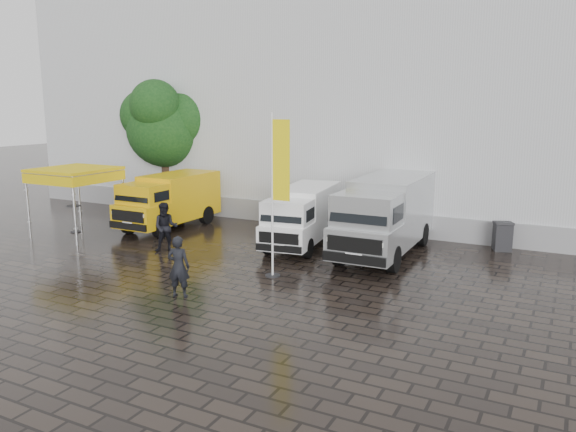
% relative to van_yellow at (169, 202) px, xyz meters
% --- Properties ---
extents(ground, '(120.00, 120.00, 0.00)m').
position_rel_van_yellow_xyz_m(ground, '(8.15, -4.59, -1.22)').
color(ground, black).
rests_on(ground, ground).
extents(exhibition_hall, '(44.00, 16.00, 12.00)m').
position_rel_van_yellow_xyz_m(exhibition_hall, '(10.15, 11.41, 4.78)').
color(exhibition_hall, silver).
rests_on(exhibition_hall, ground).
extents(hall_plinth, '(44.00, 0.15, 1.00)m').
position_rel_van_yellow_xyz_m(hall_plinth, '(10.15, 3.36, -0.72)').
color(hall_plinth, gray).
rests_on(hall_plinth, ground).
extents(van_yellow, '(2.08, 5.29, 2.43)m').
position_rel_van_yellow_xyz_m(van_yellow, '(0.00, 0.00, 0.00)').
color(van_yellow, '#DDA80B').
rests_on(van_yellow, ground).
extents(van_white, '(2.45, 5.50, 2.30)m').
position_rel_van_yellow_xyz_m(van_white, '(6.78, -0.08, -0.06)').
color(van_white, white).
rests_on(van_white, ground).
extents(van_silver, '(2.29, 6.64, 2.87)m').
position_rel_van_yellow_xyz_m(van_silver, '(10.13, 0.11, 0.22)').
color(van_silver, '#B8BBBD').
rests_on(van_silver, ground).
extents(canopy_tent, '(2.95, 2.95, 2.92)m').
position_rel_van_yellow_xyz_m(canopy_tent, '(-2.66, -2.93, 1.50)').
color(canopy_tent, silver).
rests_on(canopy_tent, ground).
extents(flagpole, '(0.88, 0.50, 5.34)m').
position_rel_van_yellow_xyz_m(flagpole, '(7.89, -4.23, 1.79)').
color(flagpole, black).
rests_on(flagpole, ground).
extents(tree, '(3.94, 4.03, 7.07)m').
position_rel_van_yellow_xyz_m(tree, '(-3.06, 3.64, 3.32)').
color(tree, black).
rests_on(tree, ground).
extents(cocktail_table, '(0.60, 0.60, 1.21)m').
position_rel_van_yellow_xyz_m(cocktail_table, '(-3.22, -2.57, -0.61)').
color(cocktail_table, black).
rests_on(cocktail_table, ground).
extents(wheelie_bin, '(0.87, 0.87, 1.13)m').
position_rel_van_yellow_xyz_m(wheelie_bin, '(14.02, 2.79, -0.65)').
color(wheelie_bin, black).
rests_on(wheelie_bin, ground).
extents(person_front, '(0.77, 0.60, 1.84)m').
position_rel_van_yellow_xyz_m(person_front, '(6.23, -7.26, -0.29)').
color(person_front, black).
rests_on(person_front, ground).
extents(person_tent, '(1.18, 1.12, 1.92)m').
position_rel_van_yellow_xyz_m(person_tent, '(2.56, -3.36, -0.26)').
color(person_tent, black).
rests_on(person_tent, ground).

